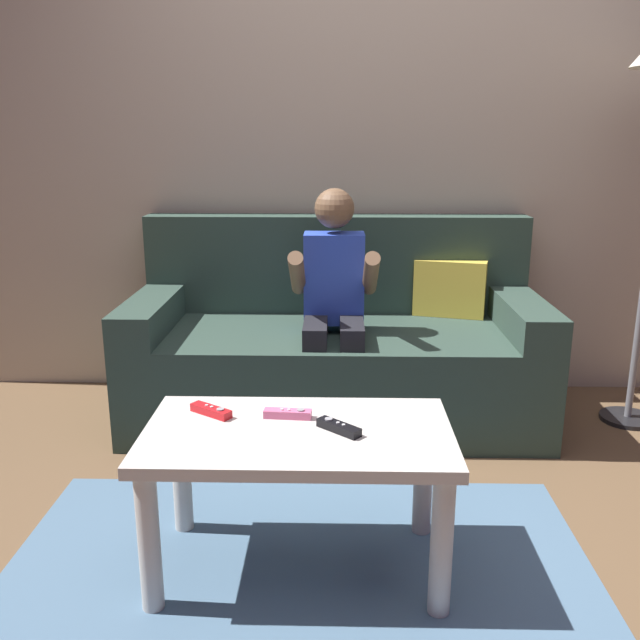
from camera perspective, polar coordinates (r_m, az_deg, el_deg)
The scene contains 9 objects.
ground_plane at distance 2.23m, azimuth 7.31°, elevation -18.83°, with size 8.49×8.49×0.00m, color brown.
wall_back at distance 3.35m, azimuth 5.41°, elevation 15.18°, with size 4.25×0.05×2.50m, color #B2A38E.
couch at distance 3.10m, azimuth 1.44°, elevation -2.50°, with size 1.80×0.80×0.88m.
person_seated_on_couch at distance 2.84m, azimuth 1.17°, elevation 1.76°, with size 0.36×0.44×1.04m.
coffee_table at distance 1.98m, azimuth -1.85°, elevation -11.25°, with size 0.87×0.49×0.44m.
area_rug at distance 2.16m, azimuth -1.76°, elevation -19.81°, with size 1.75×1.02×0.01m, color slate.
game_remote_black_near_edge at distance 1.93m, azimuth 1.57°, elevation -8.96°, with size 0.13×0.12×0.03m.
game_remote_red_center at distance 2.06m, azimuth -9.09°, elevation -7.50°, with size 0.14×0.11×0.03m.
game_remote_pink_far_corner at distance 2.02m, azimuth -2.70°, elevation -7.84°, with size 0.14×0.05×0.03m.
Camera 1 is at (-0.22, -1.84, 1.24)m, focal length 38.26 mm.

